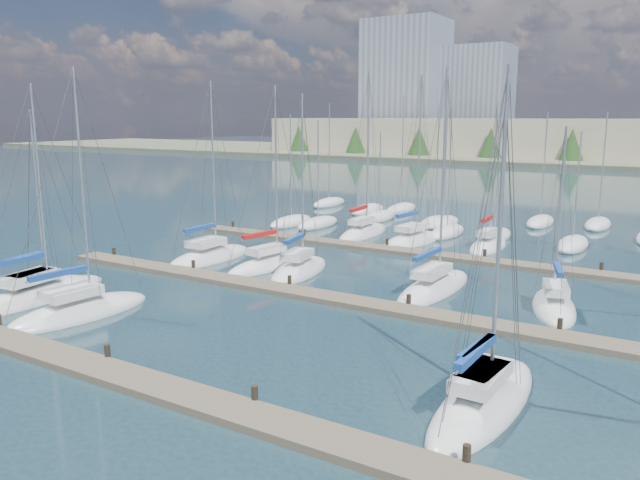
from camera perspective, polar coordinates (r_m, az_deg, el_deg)
The scene contains 19 objects.
ground at distance 76.71m, azimuth 18.31°, elevation 2.77°, with size 400.00×400.00×0.00m, color #233D47.
dock_near at distance 25.70m, azimuth -14.50°, elevation -12.96°, with size 44.00×1.93×1.10m.
dock_mid at distance 36.13m, azimuth 1.68°, elevation -5.46°, with size 44.00×1.93×1.10m.
dock_far at distance 48.40m, azimuth 9.97°, elevation -1.32°, with size 44.00×1.93×1.10m.
sailboat_n at distance 56.61m, azimuth 3.99°, elevation 0.69°, with size 3.07×8.68×15.30m.
sailboat_c at distance 36.25m, azimuth -21.11°, elevation -6.14°, with size 3.90×8.56×13.78m.
sailboat_o at distance 53.55m, azimuth 8.47°, elevation -0.02°, with size 3.91×8.14×14.63m.
sailboat_h at distance 47.56m, azimuth -10.01°, elevation -1.51°, with size 3.18×8.26×13.81m.
sailboat_j at distance 42.80m, azimuth -1.88°, elevation -2.76°, with size 3.97×7.87×12.76m.
sailboat_i at distance 44.44m, azimuth -4.53°, elevation -2.25°, with size 3.57×8.40×13.38m.
sailboat_b at distance 40.40m, azimuth -24.42°, elevation -4.66°, with size 3.82×9.86×13.12m.
sailboat_k at distance 39.06m, azimuth 10.39°, elevation -4.31°, with size 2.78×9.45×14.14m.
sailboat_p at distance 52.53m, azimuth 15.12°, elevation -0.51°, with size 2.58×7.13×12.21m.
sailboat_e at distance 24.59m, azimuth 14.73°, elevation -14.04°, with size 3.01×7.39×11.71m.
sailboat_l at distance 37.01m, azimuth 20.60°, elevation -5.74°, with size 4.06×7.23×10.77m.
sailboat_a at distance 40.88m, azimuth -24.44°, elevation -4.46°, with size 3.93×8.39×11.68m.
sailboat_f at distance 24.53m, azimuth 14.75°, elevation -14.12°, with size 2.82×9.21×13.03m.
distant_boats at distance 62.51m, azimuth 10.95°, elevation 1.60°, with size 36.93×20.75×13.30m.
shoreline at distance 166.63m, azimuth 21.30°, elevation 9.42°, with size 400.00×60.00×38.00m.
Camera 1 is at (17.20, -14.02, 10.53)m, focal length 35.00 mm.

